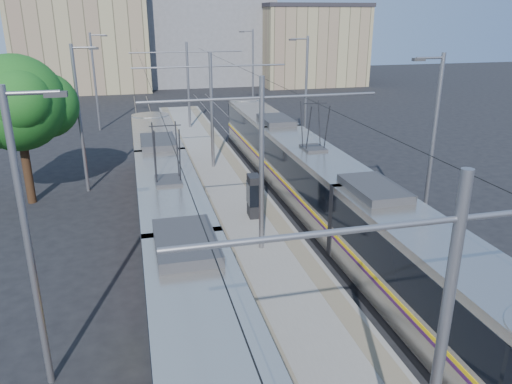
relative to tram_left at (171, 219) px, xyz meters
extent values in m
plane|color=black|center=(3.60, -8.59, -1.71)|extent=(160.00, 160.00, 0.00)
cube|color=gray|center=(3.60, 8.41, -1.56)|extent=(4.00, 50.00, 0.30)
cube|color=gray|center=(2.15, 8.41, -1.40)|extent=(0.70, 50.00, 0.01)
cube|color=gray|center=(5.05, 8.41, -1.40)|extent=(0.70, 50.00, 0.01)
cube|color=gray|center=(-0.72, 8.41, -1.69)|extent=(0.07, 70.00, 0.03)
cube|color=gray|center=(0.72, 8.41, -1.69)|extent=(0.07, 70.00, 0.03)
cube|color=gray|center=(6.48, 8.41, -1.69)|extent=(0.07, 70.00, 0.03)
cube|color=gray|center=(7.92, 8.41, -1.69)|extent=(0.07, 70.00, 0.03)
cube|color=black|center=(0.00, 0.00, -1.51)|extent=(2.30, 29.23, 0.40)
cube|color=#B4AEA5|center=(0.00, 0.00, 0.14)|extent=(2.40, 27.63, 2.90)
cube|color=black|center=(0.00, 0.00, 0.64)|extent=(2.43, 27.63, 1.30)
cube|color=#FFB40D|center=(0.00, 0.00, -0.26)|extent=(2.43, 27.63, 0.12)
cube|color=#A41E09|center=(0.00, 0.00, -0.76)|extent=(2.42, 27.63, 1.10)
cube|color=#2D2D30|center=(0.00, 0.00, 1.74)|extent=(1.68, 3.00, 0.30)
cube|color=black|center=(7.20, 3.28, -1.51)|extent=(2.30, 31.51, 0.40)
cube|color=#A8A39A|center=(7.20, 3.28, 0.14)|extent=(2.40, 29.91, 2.90)
cube|color=black|center=(7.20, 3.28, 0.64)|extent=(2.43, 29.91, 1.30)
cube|color=yellow|center=(7.20, 3.28, -0.26)|extent=(2.43, 29.91, 0.12)
cube|color=#3C1447|center=(7.20, 3.28, -0.41)|extent=(2.43, 29.91, 0.10)
cube|color=#2D2D30|center=(7.20, 3.28, 1.74)|extent=(1.68, 3.00, 0.30)
cylinder|color=slate|center=(3.60, -12.59, 2.09)|extent=(0.20, 0.20, 7.00)
cylinder|color=slate|center=(3.60, -12.59, 4.79)|extent=(9.20, 0.10, 0.10)
cylinder|color=slate|center=(3.60, -0.59, 2.09)|extent=(0.20, 0.20, 7.00)
cylinder|color=slate|center=(3.60, -0.59, 4.79)|extent=(9.20, 0.10, 0.10)
cylinder|color=slate|center=(3.60, 11.41, 2.09)|extent=(0.20, 0.20, 7.00)
cylinder|color=slate|center=(3.60, 11.41, 4.79)|extent=(9.20, 0.10, 0.10)
cylinder|color=slate|center=(3.60, 23.41, 2.09)|extent=(0.20, 0.20, 7.00)
cylinder|color=slate|center=(3.60, 23.41, 4.79)|extent=(9.20, 0.10, 0.10)
cylinder|color=black|center=(0.00, 8.41, 3.84)|extent=(0.02, 70.00, 0.02)
cylinder|color=black|center=(7.20, 8.41, 3.84)|extent=(0.02, 70.00, 0.02)
cylinder|color=slate|center=(-3.90, -6.59, 2.29)|extent=(0.18, 0.18, 8.00)
cube|color=#2D2D30|center=(-2.80, -6.59, 6.04)|extent=(0.50, 0.22, 0.12)
cylinder|color=slate|center=(-3.90, 9.41, 2.29)|extent=(0.18, 0.18, 8.00)
cube|color=#2D2D30|center=(-2.80, 9.41, 6.04)|extent=(0.50, 0.22, 0.12)
cylinder|color=slate|center=(-3.90, 25.41, 2.29)|extent=(0.18, 0.18, 8.00)
cube|color=#2D2D30|center=(-2.80, 25.41, 6.04)|extent=(0.50, 0.22, 0.12)
cylinder|color=slate|center=(11.10, -0.59, 2.29)|extent=(0.18, 0.18, 8.00)
cube|color=#2D2D30|center=(10.00, -0.59, 6.04)|extent=(0.50, 0.22, 0.12)
cylinder|color=slate|center=(11.10, 15.41, 2.29)|extent=(0.18, 0.18, 8.00)
cube|color=#2D2D30|center=(10.00, 15.41, 6.04)|extent=(0.50, 0.22, 0.12)
cylinder|color=slate|center=(11.10, 31.41, 2.29)|extent=(0.18, 0.18, 8.00)
cube|color=#2D2D30|center=(10.00, 31.41, 6.04)|extent=(0.50, 0.22, 0.12)
cube|color=black|center=(4.12, 2.80, -0.39)|extent=(0.57, 0.91, 2.04)
cube|color=black|center=(4.12, 2.80, -0.26)|extent=(0.61, 0.95, 1.06)
cylinder|color=#382314|center=(-6.67, 8.22, -0.11)|extent=(0.44, 0.44, 3.19)
sphere|color=#164D16|center=(-6.67, 8.22, 3.57)|extent=(4.78, 4.78, 4.78)
sphere|color=#164D16|center=(-5.48, 9.01, 3.27)|extent=(3.38, 3.38, 3.38)
cube|color=#968C66|center=(-6.40, 51.41, 5.56)|extent=(16.00, 12.00, 14.53)
cube|color=gray|center=(9.60, 55.41, 6.55)|extent=(18.00, 14.00, 16.51)
cube|color=#968C66|center=(23.60, 49.41, 3.41)|extent=(14.00, 10.00, 10.24)
cube|color=#262328|center=(23.60, 49.41, 8.78)|extent=(14.28, 10.20, 0.50)
camera|label=1|loc=(-1.18, -18.68, 7.77)|focal=35.00mm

